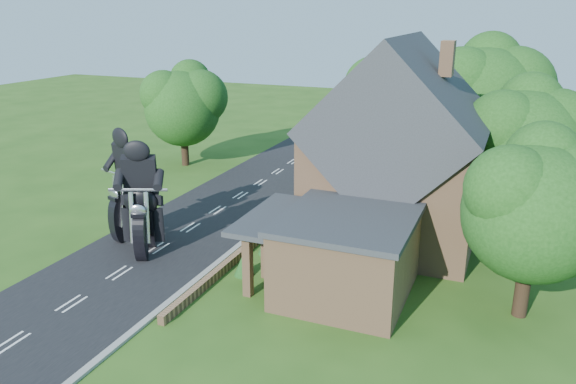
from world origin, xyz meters
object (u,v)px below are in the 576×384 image
at_px(garden_wall, 277,223).
at_px(motorcycle_lead, 145,238).
at_px(house, 398,156).
at_px(annex, 344,253).
at_px(motorcycle_follow, 132,222).

xyz_separation_m(garden_wall, motorcycle_lead, (-4.40, -5.81, 0.66)).
distance_m(house, motorcycle_lead, 13.07).
xyz_separation_m(house, motorcycle_lead, (-10.60, -6.81, -3.49)).
bearing_deg(garden_wall, annex, -46.16).
xyz_separation_m(house, motorcycle_follow, (-12.52, -5.35, -3.46)).
distance_m(house, annex, 7.30).
height_order(house, annex, house).
bearing_deg(motorcycle_lead, annex, 158.28).
bearing_deg(motorcycle_lead, motorcycle_follow, -59.08).
bearing_deg(house, motorcycle_follow, -156.86).
relative_size(house, motorcycle_lead, 5.57).
xyz_separation_m(garden_wall, house, (6.19, 1.00, 4.14)).
relative_size(garden_wall, motorcycle_lead, 11.98).
distance_m(garden_wall, motorcycle_follow, 7.70).
xyz_separation_m(garden_wall, annex, (5.57, -5.80, 1.57)).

